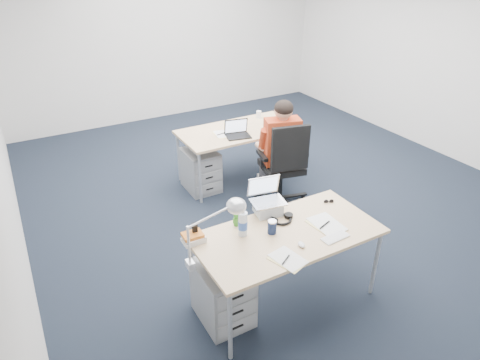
% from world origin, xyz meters
% --- Properties ---
extents(floor, '(7.00, 7.00, 0.00)m').
position_xyz_m(floor, '(0.00, 0.00, 0.00)').
color(floor, black).
rests_on(floor, ground).
extents(room, '(6.02, 7.02, 2.80)m').
position_xyz_m(room, '(0.00, 0.00, 1.71)').
color(room, beige).
rests_on(room, ground).
extents(desk_near, '(1.60, 0.80, 0.73)m').
position_xyz_m(desk_near, '(-0.98, -1.68, 0.68)').
color(desk_near, tan).
rests_on(desk_near, ground).
extents(desk_far, '(1.60, 0.80, 0.73)m').
position_xyz_m(desk_far, '(-0.19, 0.58, 0.68)').
color(desk_far, tan).
rests_on(desk_far, ground).
extents(office_chair, '(0.85, 0.85, 1.11)m').
position_xyz_m(office_chair, '(-0.06, -0.27, 0.31)').
color(office_chair, black).
rests_on(office_chair, ground).
extents(seated_person, '(0.56, 0.79, 1.33)m').
position_xyz_m(seated_person, '(-0.01, -0.09, 0.67)').
color(seated_person, '#AE3618').
rests_on(seated_person, ground).
extents(drawer_pedestal_near, '(0.40, 0.50, 0.55)m').
position_xyz_m(drawer_pedestal_near, '(-1.58, -1.62, 0.28)').
color(drawer_pedestal_near, gray).
rests_on(drawer_pedestal_near, ground).
extents(drawer_pedestal_far, '(0.40, 0.50, 0.55)m').
position_xyz_m(drawer_pedestal_far, '(-0.79, 0.56, 0.28)').
color(drawer_pedestal_far, gray).
rests_on(drawer_pedestal_far, ground).
extents(silver_laptop, '(0.34, 0.29, 0.32)m').
position_xyz_m(silver_laptop, '(-0.96, -1.34, 0.89)').
color(silver_laptop, silver).
rests_on(silver_laptop, desk_near).
extents(wireless_keyboard, '(0.25, 0.12, 0.01)m').
position_xyz_m(wireless_keyboard, '(-0.68, -1.94, 0.74)').
color(wireless_keyboard, white).
rests_on(wireless_keyboard, desk_near).
extents(computer_mouse, '(0.06, 0.09, 0.03)m').
position_xyz_m(computer_mouse, '(-0.99, -1.89, 0.74)').
color(computer_mouse, white).
rests_on(computer_mouse, desk_near).
extents(headphones, '(0.26, 0.20, 0.04)m').
position_xyz_m(headphones, '(-0.92, -1.50, 0.75)').
color(headphones, black).
rests_on(headphones, desk_near).
extents(can_koozie, '(0.09, 0.09, 0.12)m').
position_xyz_m(can_koozie, '(-1.10, -1.62, 0.79)').
color(can_koozie, '#152244').
rests_on(can_koozie, desk_near).
extents(water_bottle, '(0.10, 0.10, 0.25)m').
position_xyz_m(water_bottle, '(-1.33, -1.52, 0.86)').
color(water_bottle, silver).
rests_on(water_bottle, desk_near).
extents(bear_figurine, '(0.08, 0.07, 0.13)m').
position_xyz_m(bear_figurine, '(-1.31, -1.37, 0.80)').
color(bear_figurine, '#237820').
rests_on(bear_figurine, desk_near).
extents(book_stack, '(0.20, 0.17, 0.08)m').
position_xyz_m(book_stack, '(-1.73, -1.40, 0.77)').
color(book_stack, silver).
rests_on(book_stack, desk_near).
extents(cordless_phone, '(0.05, 0.03, 0.16)m').
position_xyz_m(cordless_phone, '(-1.71, -1.38, 0.81)').
color(cordless_phone, black).
rests_on(cordless_phone, desk_near).
extents(papers_left, '(0.25, 0.31, 0.01)m').
position_xyz_m(papers_left, '(-1.19, -1.98, 0.73)').
color(papers_left, '#FFED93').
rests_on(papers_left, desk_near).
extents(papers_right, '(0.23, 0.33, 0.01)m').
position_xyz_m(papers_right, '(-0.62, -1.76, 0.74)').
color(papers_right, '#FFED93').
rests_on(papers_right, desk_near).
extents(sunglasses, '(0.11, 0.08, 0.02)m').
position_xyz_m(sunglasses, '(-0.36, -1.47, 0.74)').
color(sunglasses, black).
rests_on(sunglasses, desk_near).
extents(desk_lamp, '(0.45, 0.17, 0.51)m').
position_xyz_m(desk_lamp, '(-1.73, -1.69, 0.99)').
color(desk_lamp, silver).
rests_on(desk_lamp, desk_near).
extents(dark_laptop, '(0.36, 0.36, 0.22)m').
position_xyz_m(dark_laptop, '(-0.33, 0.36, 0.84)').
color(dark_laptop, black).
rests_on(dark_laptop, desk_far).
extents(far_cup, '(0.08, 0.08, 0.10)m').
position_xyz_m(far_cup, '(0.27, 0.83, 0.78)').
color(far_cup, white).
rests_on(far_cup, desk_far).
extents(far_papers, '(0.22, 0.28, 0.01)m').
position_xyz_m(far_papers, '(-0.48, 0.53, 0.73)').
color(far_papers, white).
rests_on(far_papers, desk_far).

